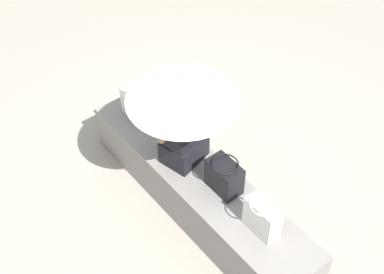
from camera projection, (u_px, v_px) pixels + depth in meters
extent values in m
plane|color=#9E9384|center=(200.00, 208.00, 4.92)|extent=(14.00, 14.00, 0.00)
cube|color=gray|center=(200.00, 192.00, 4.76)|extent=(2.43, 0.52, 0.45)
cube|color=black|center=(184.00, 149.00, 4.65)|extent=(0.35, 0.40, 0.22)
cube|color=black|center=(184.00, 119.00, 4.40)|extent=(0.27, 0.36, 0.48)
sphere|color=#9E7051|center=(183.00, 86.00, 4.15)|extent=(0.20, 0.20, 0.20)
cylinder|color=#9E7051|center=(167.00, 131.00, 4.27)|extent=(0.21, 0.11, 0.32)
cylinder|color=#9E7051|center=(199.00, 103.00, 4.49)|extent=(0.21, 0.11, 0.32)
cylinder|color=#B7B7BC|center=(183.00, 127.00, 4.31)|extent=(0.02, 0.02, 0.95)
cone|color=silver|center=(183.00, 90.00, 4.04)|extent=(0.86, 0.86, 0.19)
sphere|color=#B7B7BC|center=(183.00, 78.00, 3.96)|extent=(0.03, 0.03, 0.03)
cube|color=silver|center=(262.00, 218.00, 4.12)|extent=(0.29, 0.13, 0.28)
torus|color=silver|center=(264.00, 205.00, 4.01)|extent=(0.21, 0.21, 0.01)
cube|color=black|center=(224.00, 177.00, 4.40)|extent=(0.29, 0.18, 0.27)
torus|color=black|center=(225.00, 164.00, 4.29)|extent=(0.22, 0.22, 0.01)
cube|color=silver|center=(136.00, 104.00, 4.99)|extent=(0.27, 0.15, 0.28)
torus|color=silver|center=(135.00, 91.00, 4.88)|extent=(0.20, 0.20, 0.01)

